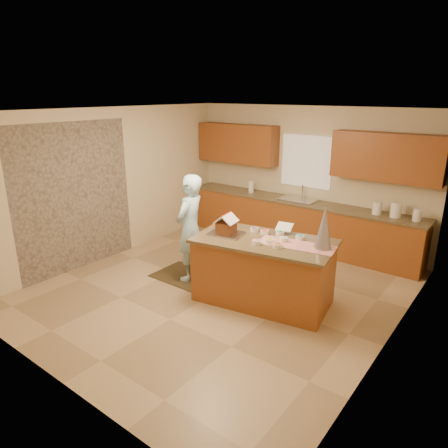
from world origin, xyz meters
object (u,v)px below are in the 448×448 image
(gingerbread_house, at_px, (226,226))
(boy, at_px, (190,228))
(island_base, at_px, (263,272))
(tinsel_tree, at_px, (324,228))

(gingerbread_house, bearing_deg, boy, 174.11)
(gingerbread_house, bearing_deg, island_base, 15.26)
(boy, bearing_deg, tinsel_tree, 86.03)
(island_base, relative_size, tinsel_tree, 3.27)
(tinsel_tree, bearing_deg, boy, -172.94)
(tinsel_tree, relative_size, gingerbread_house, 1.70)
(boy, bearing_deg, gingerbread_house, 73.08)
(tinsel_tree, bearing_deg, island_base, -166.27)
(island_base, distance_m, boy, 1.41)
(island_base, xyz_separation_m, boy, (-1.34, -0.07, 0.42))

